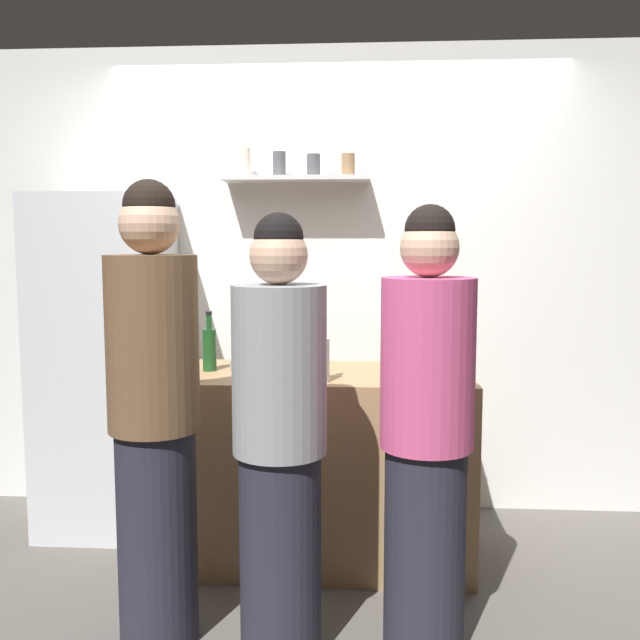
% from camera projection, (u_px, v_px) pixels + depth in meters
% --- Properties ---
extents(ground_plane, '(5.28, 5.28, 0.00)m').
position_uv_depth(ground_plane, '(325.00, 610.00, 2.94)').
color(ground_plane, '#59544F').
extents(back_wall_assembly, '(4.80, 0.32, 2.60)m').
position_uv_depth(back_wall_assembly, '(338.00, 281.00, 4.04)').
color(back_wall_assembly, white).
rests_on(back_wall_assembly, ground).
extents(refrigerator, '(0.62, 0.69, 1.76)m').
position_uv_depth(refrigerator, '(107.00, 363.00, 3.77)').
color(refrigerator, silver).
rests_on(refrigerator, ground).
extents(counter, '(1.42, 0.67, 0.91)m').
position_uv_depth(counter, '(320.00, 465.00, 3.41)').
color(counter, '#9E7A51').
rests_on(counter, ground).
extents(baking_pan, '(0.34, 0.24, 0.05)m').
position_uv_depth(baking_pan, '(269.00, 362.00, 3.50)').
color(baking_pan, gray).
rests_on(baking_pan, counter).
extents(utensil_holder, '(0.11, 0.11, 0.22)m').
position_uv_depth(utensil_holder, '(400.00, 361.00, 3.30)').
color(utensil_holder, '#B2B2B7').
rests_on(utensil_holder, counter).
extents(wine_bottle_green_glass, '(0.07, 0.07, 0.29)m').
position_uv_depth(wine_bottle_green_glass, '(209.00, 348.00, 3.39)').
color(wine_bottle_green_glass, '#19471E').
rests_on(wine_bottle_green_glass, counter).
extents(wine_bottle_amber_glass, '(0.07, 0.07, 0.35)m').
position_uv_depth(wine_bottle_amber_glass, '(451.00, 349.00, 3.22)').
color(wine_bottle_amber_glass, '#472814').
rests_on(wine_bottle_amber_glass, counter).
extents(wine_bottle_pale_glass, '(0.07, 0.07, 0.28)m').
position_uv_depth(wine_bottle_pale_glass, '(322.00, 358.00, 3.12)').
color(wine_bottle_pale_glass, '#B2BFB2').
rests_on(wine_bottle_pale_glass, counter).
extents(water_bottle_plastic, '(0.09, 0.09, 0.26)m').
position_uv_depth(water_bottle_plastic, '(427.00, 342.00, 3.54)').
color(water_bottle_plastic, silver).
rests_on(water_bottle_plastic, counter).
extents(person_brown_jacket, '(0.34, 0.34, 1.75)m').
position_uv_depth(person_brown_jacket, '(154.00, 417.00, 2.65)').
color(person_brown_jacket, '#262633').
rests_on(person_brown_jacket, ground).
extents(person_pink_top, '(0.34, 0.34, 1.66)m').
position_uv_depth(person_pink_top, '(426.00, 437.00, 2.58)').
color(person_pink_top, '#262633').
rests_on(person_pink_top, ground).
extents(person_grey_hoodie, '(0.34, 0.34, 1.63)m').
position_uv_depth(person_grey_hoodie, '(280.00, 443.00, 2.56)').
color(person_grey_hoodie, '#262633').
rests_on(person_grey_hoodie, ground).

